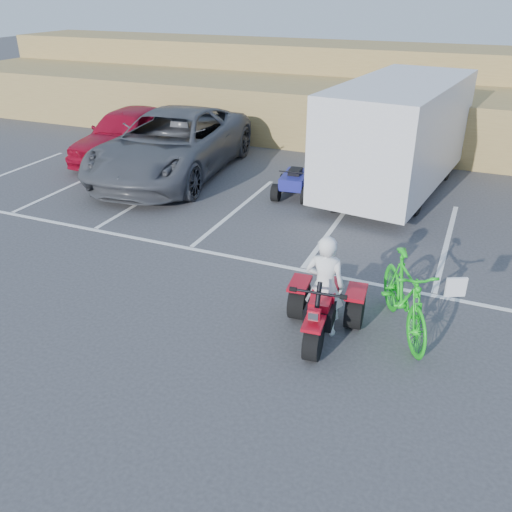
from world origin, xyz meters
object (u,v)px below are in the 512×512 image
at_px(grey_pickup, 172,144).
at_px(cargo_trailer, 398,133).
at_px(red_car, 128,133).
at_px(red_trike_atv, 320,336).
at_px(quad_atv_blue, 294,197).
at_px(rider, 325,286).
at_px(quad_atv_green, 348,207).
at_px(green_dirt_bike, 405,296).

xyz_separation_m(grey_pickup, cargo_trailer, (6.64, 1.32, 0.69)).
xyz_separation_m(grey_pickup, red_car, (-2.34, 1.02, -0.12)).
distance_m(red_trike_atv, quad_atv_blue, 6.84).
distance_m(rider, cargo_trailer, 7.96).
bearing_deg(quad_atv_green, red_trike_atv, -96.03).
bearing_deg(grey_pickup, quad_atv_green, -11.80).
bearing_deg(cargo_trailer, red_trike_atv, -80.86).
relative_size(cargo_trailer, quad_atv_green, 5.34).
height_order(red_car, quad_atv_blue, red_car).
relative_size(red_trike_atv, red_car, 0.35).
relative_size(grey_pickup, red_car, 1.39).
bearing_deg(red_trike_atv, rider, 90.00).
bearing_deg(green_dirt_bike, red_car, 120.01).
bearing_deg(red_car, quad_atv_blue, -16.25).
bearing_deg(grey_pickup, green_dirt_bike, -42.41).
distance_m(rider, quad_atv_blue, 6.76).
height_order(cargo_trailer, quad_atv_green, cargo_trailer).
height_order(green_dirt_bike, quad_atv_blue, green_dirt_bike).
height_order(red_trike_atv, quad_atv_blue, red_trike_atv).
bearing_deg(red_car, green_dirt_bike, -37.56).
distance_m(green_dirt_bike, quad_atv_blue, 6.84).
xyz_separation_m(quad_atv_blue, quad_atv_green, (1.61, -0.16, 0.00)).
height_order(rider, quad_atv_green, rider).
distance_m(red_trike_atv, cargo_trailer, 8.24).
relative_size(red_trike_atv, rider, 0.97).
bearing_deg(red_car, grey_pickup, -27.10).
bearing_deg(cargo_trailer, rider, -80.93).
bearing_deg(cargo_trailer, quad_atv_green, -105.41).
relative_size(rider, quad_atv_blue, 1.30).
xyz_separation_m(rider, green_dirt_bike, (1.25, 0.57, -0.22)).
xyz_separation_m(red_trike_atv, rider, (-0.01, 0.15, 0.92)).
xyz_separation_m(red_trike_atv, grey_pickup, (-6.88, 6.74, 0.98)).
relative_size(green_dirt_bike, cargo_trailer, 0.34).
distance_m(red_trike_atv, grey_pickup, 9.69).
distance_m(red_car, cargo_trailer, 9.02).
xyz_separation_m(cargo_trailer, quad_atv_blue, (-2.43, -1.77, -1.66)).
xyz_separation_m(green_dirt_bike, quad_atv_green, (-2.29, 5.41, -0.69)).
distance_m(green_dirt_bike, cargo_trailer, 7.56).
distance_m(grey_pickup, quad_atv_blue, 4.35).
xyz_separation_m(rider, cargo_trailer, (-0.23, 7.92, 0.75)).
relative_size(cargo_trailer, quad_atv_blue, 4.89).
xyz_separation_m(grey_pickup, quad_atv_blue, (4.21, -0.45, -0.98)).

